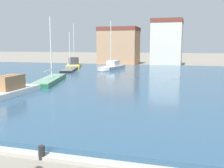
{
  "coord_description": "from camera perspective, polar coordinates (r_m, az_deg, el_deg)",
  "views": [
    {
      "loc": [
        3.23,
        1.04,
        4.09
      ],
      "look_at": [
        -0.43,
        13.55,
        2.2
      ],
      "focal_mm": 42.83,
      "sensor_mm": 36.0,
      "label": 1
    }
  ],
  "objects": [
    {
      "name": "sailboat_white",
      "position": [
        20.81,
        -22.65,
        -2.05
      ],
      "size": [
        1.92,
        8.28,
        6.33
      ],
      "color": "white",
      "rests_on": "ground"
    },
    {
      "name": "sailboat_grey",
      "position": [
        41.67,
        -0.26,
        3.44
      ],
      "size": [
        2.77,
        7.75,
        7.77
      ],
      "color": "#939399",
      "rests_on": "ground"
    },
    {
      "name": "sailboat_black",
      "position": [
        41.23,
        -8.89,
        2.95
      ],
      "size": [
        3.85,
        8.25,
        6.09
      ],
      "color": "black",
      "rests_on": "ground"
    },
    {
      "name": "sailboat_yellow",
      "position": [
        48.11,
        -8.05,
        4.07
      ],
      "size": [
        4.66,
        8.23,
        7.89
      ],
      "color": "gold",
      "rests_on": "ground"
    },
    {
      "name": "townhouse_end_terrace",
      "position": [
        58.75,
        1.51,
        8.16
      ],
      "size": [
        8.36,
        6.37,
        7.95
      ],
      "color": "tan",
      "rests_on": "ground"
    },
    {
      "name": "mooring_bollard",
      "position": [
        10.29,
        -14.79,
        -13.96
      ],
      "size": [
        0.24,
        0.24,
        0.5
      ],
      "primitive_type": "cylinder",
      "color": "#232326",
      "rests_on": "ground"
    },
    {
      "name": "quay_edge_coping",
      "position": [
        9.74,
        -4.77,
        -16.22
      ],
      "size": [
        81.87,
        0.5,
        0.12
      ],
      "primitive_type": "cube",
      "color": "#ADA89E",
      "rests_on": "ground"
    },
    {
      "name": "harbor_water",
      "position": [
        30.63,
        10.12,
        0.77
      ],
      "size": [
        81.87,
        43.38,
        0.33
      ],
      "primitive_type": "cube",
      "color": "#2D5170",
      "rests_on": "ground"
    },
    {
      "name": "townhouse_narrow_midrow",
      "position": [
        55.75,
        11.68,
        8.63
      ],
      "size": [
        5.96,
        7.54,
        9.2
      ],
      "color": "beige",
      "rests_on": "ground"
    },
    {
      "name": "sailboat_green",
      "position": [
        29.0,
        -12.6,
        0.76
      ],
      "size": [
        4.12,
        9.72,
        6.99
      ],
      "color": "#236B42",
      "rests_on": "ground"
    }
  ]
}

